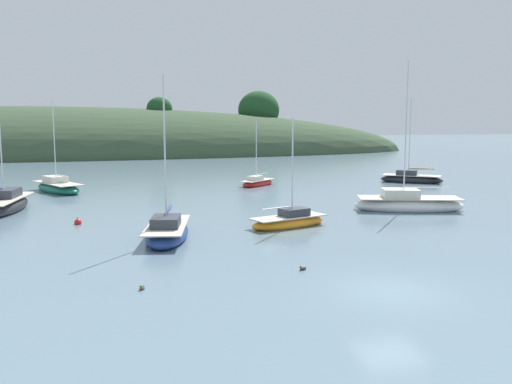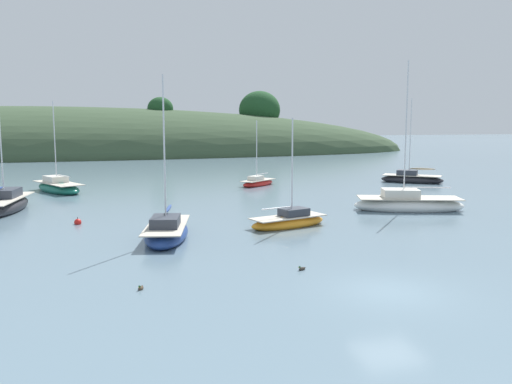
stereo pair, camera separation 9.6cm
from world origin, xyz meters
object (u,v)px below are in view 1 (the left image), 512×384
Objects in this scene: sailboat_white_near at (3,205)px; sailboat_yellow_far at (408,204)px; sailboat_cream_ketch at (58,187)px; duck_lone_left at (142,288)px; sailboat_grey_yawl at (167,232)px; mooring_buoy_inner at (78,222)px; sailboat_red_portside at (289,221)px; sailboat_teal_outer at (257,183)px; duck_straggler at (303,269)px; sailboat_blue_center at (411,179)px.

sailboat_yellow_far is (27.88, -6.75, -0.00)m from sailboat_white_near.
sailboat_cream_ketch reaches higher than duck_lone_left.
sailboat_grey_yawl reaches higher than mooring_buoy_inner.
sailboat_grey_yawl reaches higher than sailboat_cream_ketch.
sailboat_yellow_far is at bearing 35.65° from duck_lone_left.
sailboat_yellow_far is (10.06, 3.55, 0.13)m from sailboat_red_portside.
sailboat_teal_outer is 16.11× the size of duck_straggler.
duck_lone_left is at bearing -67.32° from sailboat_white_near.
sailboat_teal_outer is 24.71m from sailboat_grey_yawl.
sailboat_white_near is 1.14× the size of sailboat_blue_center.
sailboat_red_portside is (-3.44, -20.57, 0.02)m from sailboat_teal_outer.
sailboat_white_near reaches higher than sailboat_cream_ketch.
sailboat_white_near is 15.78m from sailboat_grey_yawl.
sailboat_white_near is at bearing 166.40° from sailboat_yellow_far.
sailboat_red_portside is 16.51× the size of duck_straggler.
sailboat_yellow_far reaches higher than sailboat_white_near.
sailboat_white_near is 20.58m from sailboat_red_portside.
sailboat_yellow_far is at bearing -68.75° from sailboat_teal_outer.
sailboat_cream_ketch is at bearing 100.83° from duck_lone_left.
sailboat_grey_yawl is (-10.89, -22.18, 0.10)m from sailboat_teal_outer.
sailboat_white_near is 28.68m from sailboat_yellow_far.
sailboat_grey_yawl reaches higher than duck_lone_left.
duck_lone_left is (-28.79, -29.56, -0.34)m from sailboat_blue_center.
sailboat_white_near is 23.61m from sailboat_teal_outer.
sailboat_red_portside is 10.67m from sailboat_yellow_far.
sailboat_grey_yawl is at bearing -167.80° from sailboat_red_portside.
sailboat_white_near reaches higher than sailboat_teal_outer.
sailboat_cream_ketch reaches higher than mooring_buoy_inner.
sailboat_grey_yawl is 34.15m from sailboat_blue_center.
sailboat_grey_yawl is at bearing 78.49° from duck_lone_left.
sailboat_cream_ketch is at bearing 113.08° from duck_straggler.
sailboat_blue_center is at bearing -4.57° from sailboat_teal_outer.
sailboat_white_near is 24.90m from duck_straggler.
sailboat_red_portside reaches higher than sailboat_teal_outer.
sailboat_cream_ketch is 0.95× the size of sailboat_blue_center.
duck_straggler is at bearing -127.60° from sailboat_blue_center.
duck_straggler is at bearing -52.96° from mooring_buoy_inner.
sailboat_red_portside is at bearing -17.74° from mooring_buoy_inner.
sailboat_white_near is 24.13× the size of duck_lone_left.
sailboat_grey_yawl is (7.67, -22.15, -0.01)m from sailboat_cream_ketch.
sailboat_grey_yawl is 9.18m from duck_straggler.
sailboat_yellow_far is 18.26m from sailboat_grey_yawl.
sailboat_blue_center reaches higher than sailboat_cream_ketch.
sailboat_yellow_far is at bearing -34.02° from sailboat_cream_ketch.
sailboat_grey_yawl is at bearing -163.60° from sailboat_yellow_far.
sailboat_yellow_far is 17.89m from duck_straggler.
sailboat_cream_ketch is (-18.56, -0.02, 0.11)m from sailboat_teal_outer.
sailboat_white_near is at bearing 149.99° from sailboat_red_portside.
duck_lone_left is at bearing -171.51° from duck_straggler.
duck_straggler is (9.99, -13.23, -0.07)m from mooring_buoy_inner.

